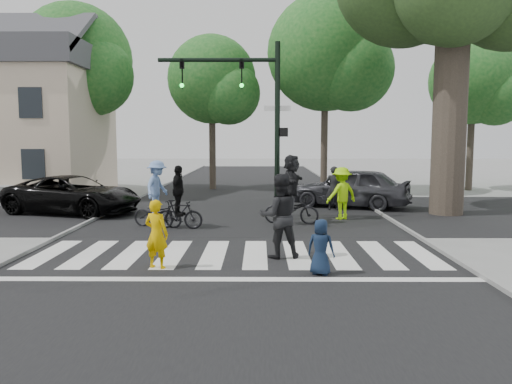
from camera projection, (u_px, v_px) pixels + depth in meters
ground at (233, 265)px, 11.05m from camera, size 120.00×120.00×0.00m
road_stem at (241, 225)px, 16.02m from camera, size 10.00×70.00×0.01m
road_cross at (244, 212)px, 19.00m from camera, size 70.00×10.00×0.01m
curb_left at (84, 224)px, 16.05m from camera, size 0.10×70.00×0.10m
curb_right at (398, 224)px, 15.98m from camera, size 0.10×70.00×0.10m
crosswalk at (234, 257)px, 11.70m from camera, size 10.00×3.85×0.01m
traffic_signal at (252, 105)px, 16.80m from camera, size 4.45×0.29×6.00m
bg_tree_1 at (80, 64)px, 25.79m from camera, size 6.09×5.80×9.80m
bg_tree_2 at (216, 83)px, 26.97m from camera, size 5.04×4.80×8.40m
bg_tree_3 at (332, 57)px, 25.47m from camera, size 6.30×6.00×10.20m
bg_tree_4 at (479, 85)px, 26.40m from camera, size 4.83×4.60×8.15m
house at (15, 118)px, 24.62m from camera, size 8.40×8.10×8.82m
pedestrian_woman at (156, 234)px, 10.65m from camera, size 0.64×0.53×1.49m
pedestrian_child at (321, 247)px, 10.16m from camera, size 0.66×0.55×1.16m
pedestrian_adult at (279, 216)px, 11.59m from camera, size 1.07×0.90×1.97m
cyclist_left at (157, 199)px, 15.62m from camera, size 1.76×1.22×2.11m
cyclist_mid at (179, 203)px, 15.37m from camera, size 1.55×0.96×1.97m
cyclist_right at (292, 193)px, 16.23m from camera, size 1.88×1.74×2.27m
car_suv at (73, 195)px, 18.55m from camera, size 5.57×3.73×1.42m
car_grey at (350, 188)px, 20.25m from camera, size 5.11×3.64×1.62m
bystander_hivis at (342, 193)px, 17.19m from camera, size 1.34×1.13×1.81m
bystander_dark at (334, 188)px, 19.38m from camera, size 0.68×0.50×1.72m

